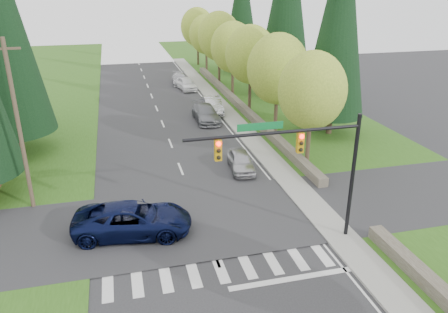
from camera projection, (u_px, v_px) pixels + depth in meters
name	position (u px, v px, depth m)	size (l,w,h in m)	color
grass_east	(318.00, 134.00, 38.64)	(14.00, 110.00, 0.06)	#2D5516
grass_west	(0.00, 162.00, 32.75)	(14.00, 110.00, 0.06)	#2D5516
cross_street	(201.00, 220.00, 24.93)	(120.00, 8.00, 0.10)	#28282B
sidewalk_east	(246.00, 132.00, 39.04)	(1.80, 80.00, 0.13)	gray
curb_east	(237.00, 133.00, 38.85)	(0.20, 80.00, 0.13)	gray
stone_wall_north	(239.00, 105.00, 46.50)	(0.70, 40.00, 0.70)	#4C4438
traffic_signal	(303.00, 154.00, 20.89)	(8.70, 0.37, 6.80)	black
utility_pole	(19.00, 126.00, 24.43)	(1.60, 0.24, 10.00)	#473828
decid_tree_0	(312.00, 91.00, 30.29)	(4.80, 4.80, 8.37)	#38281C
decid_tree_1	(278.00, 69.00, 36.52)	(5.20, 5.20, 8.80)	#38281C
decid_tree_2	(251.00, 55.00, 42.72)	(5.00, 5.00, 8.82)	#38281C
decid_tree_3	(233.00, 47.00, 49.13)	(5.00, 5.00, 8.55)	#38281C
decid_tree_4	(219.00, 36.00, 55.29)	(5.40, 5.40, 9.18)	#38281C
decid_tree_5	(206.00, 34.00, 61.73)	(4.80, 4.80, 8.30)	#38281C
decid_tree_6	(197.00, 27.00, 67.91)	(5.20, 5.20, 8.86)	#38281C
conifer_e_a	(339.00, 19.00, 35.19)	(5.44, 5.44, 17.80)	#38281C
conifer_e_c	(242.00, 6.00, 60.52)	(5.10, 5.10, 16.80)	#38281C
suv_navy	(133.00, 220.00, 23.28)	(2.88, 6.24, 1.74)	#0A1033
parked_car_a	(241.00, 161.00, 31.24)	(1.62, 4.02, 1.37)	#AFAEB3
parked_car_b	(206.00, 113.00, 42.09)	(2.16, 5.31, 1.54)	slate
parked_car_c	(213.00, 105.00, 44.73)	(1.66, 4.76, 1.57)	silver
parked_car_d	(186.00, 84.00, 54.08)	(1.79, 4.44, 1.51)	white
parked_car_e	(180.00, 79.00, 57.06)	(1.89, 4.66, 1.35)	#B3B3B8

